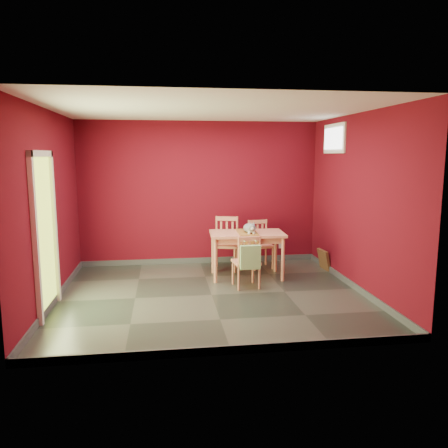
{
  "coord_description": "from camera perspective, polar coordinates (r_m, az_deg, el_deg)",
  "views": [
    {
      "loc": [
        -0.68,
        -6.25,
        2.08
      ],
      "look_at": [
        0.25,
        0.45,
        1.0
      ],
      "focal_mm": 35.0,
      "sensor_mm": 36.0,
      "label": 1
    }
  ],
  "objects": [
    {
      "name": "tote_bag",
      "position": [
        6.65,
        3.45,
        -4.34
      ],
      "size": [
        0.31,
        0.19,
        0.44
      ],
      "color": "#86B070",
      "rests_on": "chair_near"
    },
    {
      "name": "table_runner",
      "position": [
        7.29,
        3.19,
        -1.67
      ],
      "size": [
        0.36,
        0.69,
        0.34
      ],
      "color": "#996027",
      "rests_on": "dining_table"
    },
    {
      "name": "chair_far_right",
      "position": [
        8.13,
        4.7,
        -2.56
      ],
      "size": [
        0.46,
        0.46,
        0.87
      ],
      "color": "#DE8567",
      "rests_on": "ground"
    },
    {
      "name": "room_shell",
      "position": [
        6.61,
        -1.63,
        -8.82
      ],
      "size": [
        4.5,
        4.5,
        4.5
      ],
      "color": "#580915",
      "rests_on": "ground"
    },
    {
      "name": "chair_far_left",
      "position": [
        7.96,
        0.24,
        -2.47
      ],
      "size": [
        0.55,
        0.55,
        0.96
      ],
      "color": "#DE8567",
      "rests_on": "ground"
    },
    {
      "name": "ground",
      "position": [
        6.62,
        -1.63,
        -9.24
      ],
      "size": [
        4.5,
        4.5,
        0.0
      ],
      "primitive_type": "plane",
      "color": "#2D342D",
      "rests_on": "ground"
    },
    {
      "name": "picture_frame",
      "position": [
        8.18,
        12.91,
        -4.57
      ],
      "size": [
        0.15,
        0.38,
        0.37
      ],
      "color": "brown",
      "rests_on": "ground"
    },
    {
      "name": "chair_near",
      "position": [
        6.87,
        2.99,
        -4.83
      ],
      "size": [
        0.43,
        0.43,
        0.84
      ],
      "color": "#DE8567",
      "rests_on": "ground"
    },
    {
      "name": "doorway",
      "position": [
        6.13,
        -22.43,
        -0.59
      ],
      "size": [
        0.06,
        1.01,
        2.13
      ],
      "color": "#B7D838",
      "rests_on": "ground"
    },
    {
      "name": "dining_table",
      "position": [
        7.41,
        3.02,
        -1.84
      ],
      "size": [
        1.28,
        0.79,
        0.78
      ],
      "color": "#DE8567",
      "rests_on": "ground"
    },
    {
      "name": "window",
      "position": [
        7.82,
        14.18,
        10.77
      ],
      "size": [
        0.05,
        0.9,
        0.5
      ],
      "color": "white",
      "rests_on": "room_shell"
    },
    {
      "name": "cat",
      "position": [
        7.35,
        3.37,
        -0.31
      ],
      "size": [
        0.37,
        0.48,
        0.22
      ],
      "primitive_type": null,
      "rotation": [
        0.0,
        0.0,
        0.38
      ],
      "color": "slate",
      "rests_on": "table_runner"
    },
    {
      "name": "outlet_plate",
      "position": [
        8.73,
        7.42,
        -2.77
      ],
      "size": [
        0.08,
        0.02,
        0.12
      ],
      "primitive_type": "cube",
      "color": "silver",
      "rests_on": "room_shell"
    }
  ]
}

